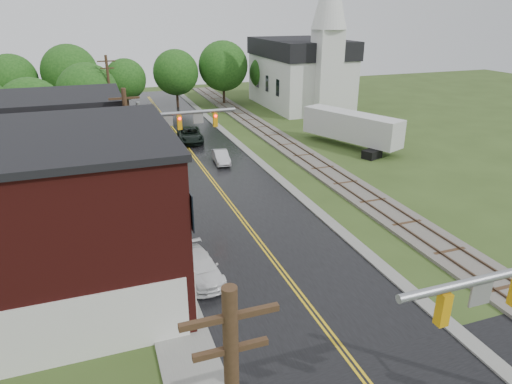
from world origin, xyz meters
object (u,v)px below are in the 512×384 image
church (304,66)px  pickup_white (200,267)px  suv_dark (190,135)px  semi_trailer (352,127)px  tree_left_c (34,112)px  tree_left_e (89,95)px  utility_pole_b (131,157)px  utility_pole_c (111,97)px  traffic_signal_far (170,130)px  brick_building (19,226)px  sedan_silver (221,157)px

church → pickup_white: (-24.35, -39.35, -5.20)m
suv_dark → semi_trailer: bearing=-20.8°
tree_left_c → tree_left_e: 7.82m
utility_pole_b → semi_trailer: bearing=26.7°
church → pickup_white: size_ratio=4.61×
utility_pole_b → pickup_white: utility_pole_b is taller
church → utility_pole_c: 28.54m
traffic_signal_far → utility_pole_b: bearing=-123.7°
brick_building → tree_left_e: bearing=83.3°
semi_trailer → tree_left_c: bearing=167.9°
traffic_signal_far → tree_left_e: (-5.38, 18.90, -0.16)m
brick_building → pickup_white: 8.89m
semi_trailer → traffic_signal_far: bearing=-161.6°
semi_trailer → suv_dark: bearing=153.7°
traffic_signal_far → pickup_white: bearing=-94.0°
traffic_signal_far → tree_left_e: bearing=105.9°
sedan_silver → utility_pole_c: bearing=132.9°
tree_left_c → sedan_silver: 17.75m
church → utility_pole_c: size_ratio=2.22×
suv_dark → sedan_silver: 8.29m
suv_dark → pickup_white: size_ratio=1.23×
utility_pole_c → pickup_white: 29.99m
traffic_signal_far → sedan_silver: (5.42, 5.82, -4.39)m
church → sedan_silver: church is taller
brick_building → utility_pole_c: size_ratio=1.59×
utility_pole_b → pickup_white: (2.45, -7.61, -4.09)m
tree_left_c → suv_dark: 15.17m
church → sedan_silver: (-18.05, -20.91, -5.25)m
pickup_white → utility_pole_c: bearing=89.6°
sedan_silver → pickup_white: pickup_white is taller
church → brick_building: bearing=-130.0°
sedan_silver → semi_trailer: (14.08, 0.68, 1.54)m
suv_dark → semi_trailer: 17.04m
traffic_signal_far → semi_trailer: 20.75m
utility_pole_b → tree_left_c: (-7.05, 17.90, -0.21)m
sedan_silver → church: bearing=54.1°
sedan_silver → semi_trailer: bearing=7.6°
traffic_signal_far → suv_dark: bearing=73.1°
utility_pole_b → sedan_silver: size_ratio=2.53×
brick_building → suv_dark: brick_building is taller
utility_pole_c → tree_left_e: 2.79m
suv_dark → tree_left_e: bearing=158.8°
church → suv_dark: bearing=-146.5°
traffic_signal_far → suv_dark: size_ratio=1.37×
utility_pole_b → tree_left_e: 23.99m
traffic_signal_far → semi_trailer: size_ratio=0.66×
brick_building → tree_left_e: (3.64, 30.90, 0.66)m
brick_building → semi_trailer: brick_building is taller
tree_left_c → semi_trailer: bearing=-12.1°
utility_pole_b → tree_left_c: utility_pole_b is taller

